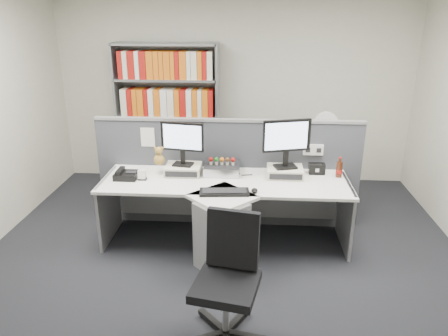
# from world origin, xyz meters

# --- Properties ---
(ground) EXTENTS (5.50, 5.50, 0.00)m
(ground) POSITION_xyz_m (0.00, 0.00, 0.00)
(ground) COLOR #23252A
(ground) RESTS_ON ground
(room_shell) EXTENTS (5.04, 5.54, 2.72)m
(room_shell) POSITION_xyz_m (0.00, 0.00, 1.79)
(room_shell) COLOR beige
(room_shell) RESTS_ON ground
(partition) EXTENTS (3.00, 0.08, 1.27)m
(partition) POSITION_xyz_m (0.00, 1.25, 0.65)
(partition) COLOR #464950
(partition) RESTS_ON ground
(desk) EXTENTS (2.60, 1.20, 0.72)m
(desk) POSITION_xyz_m (0.00, 0.60, 0.46)
(desk) COLOR white
(desk) RESTS_ON ground
(monitor_riser_left) EXTENTS (0.38, 0.31, 0.10)m
(monitor_riser_left) POSITION_xyz_m (-0.47, 0.98, 0.77)
(monitor_riser_left) COLOR beige
(monitor_riser_left) RESTS_ON desk
(monitor_riser_right) EXTENTS (0.38, 0.31, 0.10)m
(monitor_riser_right) POSITION_xyz_m (0.63, 0.98, 0.77)
(monitor_riser_right) COLOR beige
(monitor_riser_right) RESTS_ON desk
(monitor_left) EXTENTS (0.46, 0.18, 0.47)m
(monitor_left) POSITION_xyz_m (-0.47, 0.98, 1.10)
(monitor_left) COLOR black
(monitor_left) RESTS_ON monitor_riser_left
(monitor_right) EXTENTS (0.50, 0.22, 0.52)m
(monitor_right) POSITION_xyz_m (0.63, 0.98, 1.13)
(monitor_right) COLOR black
(monitor_right) RESTS_ON monitor_riser_right
(desktop_pc) EXTENTS (0.38, 0.34, 0.10)m
(desktop_pc) POSITION_xyz_m (-0.05, 1.03, 0.77)
(desktop_pc) COLOR black
(desktop_pc) RESTS_ON desk
(figurines) EXTENTS (0.29, 0.05, 0.09)m
(figurines) POSITION_xyz_m (-0.05, 1.02, 0.87)
(figurines) COLOR beige
(figurines) RESTS_ON desktop_pc
(keyboard) EXTENTS (0.49, 0.22, 0.03)m
(keyboard) POSITION_xyz_m (0.02, 0.48, 0.74)
(keyboard) COLOR black
(keyboard) RESTS_ON desk
(mouse) EXTENTS (0.06, 0.10, 0.04)m
(mouse) POSITION_xyz_m (0.31, 0.52, 0.74)
(mouse) COLOR black
(mouse) RESTS_ON desk
(desk_phone) EXTENTS (0.24, 0.22, 0.10)m
(desk_phone) POSITION_xyz_m (-1.05, 0.81, 0.76)
(desk_phone) COLOR black
(desk_phone) RESTS_ON desk
(desk_calendar) EXTENTS (0.09, 0.07, 0.11)m
(desk_calendar) POSITION_xyz_m (-0.87, 0.77, 0.77)
(desk_calendar) COLOR black
(desk_calendar) RESTS_ON desk
(plush_toy) EXTENTS (0.12, 0.12, 0.21)m
(plush_toy) POSITION_xyz_m (-0.72, 0.97, 0.91)
(plush_toy) COLOR olive
(plush_toy) RESTS_ON monitor_riser_left
(speaker) EXTENTS (0.17, 0.10, 0.12)m
(speaker) POSITION_xyz_m (0.98, 1.08, 0.78)
(speaker) COLOR black
(speaker) RESTS_ON desk
(cola_bottle) EXTENTS (0.07, 0.07, 0.22)m
(cola_bottle) POSITION_xyz_m (1.21, 1.00, 0.80)
(cola_bottle) COLOR #3F190A
(cola_bottle) RESTS_ON desk
(shelving_unit) EXTENTS (1.41, 0.40, 2.00)m
(shelving_unit) POSITION_xyz_m (-0.90, 2.44, 0.98)
(shelving_unit) COLOR gray
(shelving_unit) RESTS_ON ground
(filing_cabinet) EXTENTS (0.45, 0.61, 0.70)m
(filing_cabinet) POSITION_xyz_m (1.20, 1.99, 0.35)
(filing_cabinet) COLOR gray
(filing_cabinet) RESTS_ON ground
(desk_fan) EXTENTS (0.30, 0.18, 0.51)m
(desk_fan) POSITION_xyz_m (1.20, 1.99, 1.02)
(desk_fan) COLOR white
(desk_fan) RESTS_ON filing_cabinet
(office_chair) EXTENTS (0.64, 0.64, 0.98)m
(office_chair) POSITION_xyz_m (0.12, -0.59, 0.52)
(office_chair) COLOR silver
(office_chair) RESTS_ON ground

